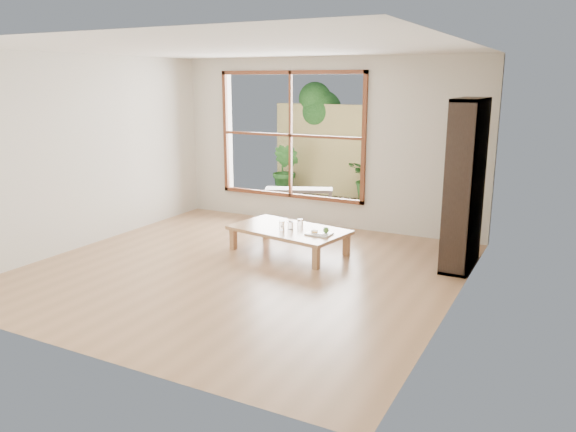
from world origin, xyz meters
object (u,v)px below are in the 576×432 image
low_table (289,231)px  bookshelf (465,185)px  food_tray (320,233)px  garden_bench (299,192)px

low_table → bookshelf: (2.14, 0.49, 0.73)m
food_tray → bookshelf: bearing=21.9°
low_table → food_tray: food_tray is taller
bookshelf → garden_bench: bookshelf is taller
food_tray → garden_bench: bearing=124.5°
low_table → garden_bench: bearing=123.2°
low_table → garden_bench: size_ratio=1.35×
low_table → garden_bench: (-0.99, 2.27, 0.05)m
low_table → garden_bench: garden_bench is taller
low_table → bookshelf: bearing=22.6°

